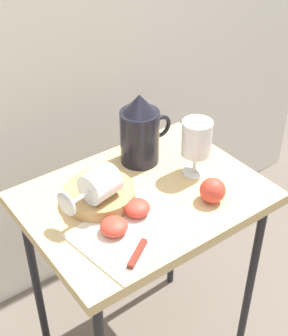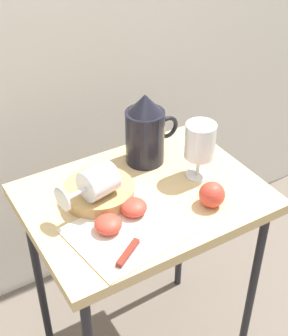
# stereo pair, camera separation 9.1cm
# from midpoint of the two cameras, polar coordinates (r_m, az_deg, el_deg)

# --- Properties ---
(table) EXTENTS (0.59, 0.44, 0.67)m
(table) POSITION_cam_midpoint_polar(r_m,az_deg,el_deg) (1.28, 2.05, -5.42)
(table) COLOR tan
(table) RESTS_ON ground_plane
(linen_napkin) EXTENTS (0.28, 0.24, 0.00)m
(linen_napkin) POSITION_cam_midpoint_polar(r_m,az_deg,el_deg) (1.13, 0.38, -7.44)
(linen_napkin) COLOR silver
(linen_napkin) RESTS_ON table
(basket_tray) EXTENTS (0.18, 0.18, 0.03)m
(basket_tray) POSITION_cam_midpoint_polar(r_m,az_deg,el_deg) (1.21, -3.15, -2.89)
(basket_tray) COLOR tan
(basket_tray) RESTS_ON table
(pitcher) EXTENTS (0.16, 0.11, 0.20)m
(pitcher) POSITION_cam_midpoint_polar(r_m,az_deg,el_deg) (1.31, 2.16, 3.85)
(pitcher) COLOR black
(pitcher) RESTS_ON table
(wine_glass_upright) EXTENTS (0.08, 0.08, 0.16)m
(wine_glass_upright) POSITION_cam_midpoint_polar(r_m,az_deg,el_deg) (1.25, 8.64, 2.78)
(wine_glass_upright) COLOR silver
(wine_glass_upright) RESTS_ON table
(wine_glass_tipped_near) EXTENTS (0.15, 0.10, 0.08)m
(wine_glass_tipped_near) POSITION_cam_midpoint_polar(r_m,az_deg,el_deg) (1.15, -3.27, -1.72)
(wine_glass_tipped_near) COLOR silver
(wine_glass_tipped_near) RESTS_ON basket_tray
(apple_half_left) EXTENTS (0.06, 0.06, 0.04)m
(apple_half_left) POSITION_cam_midpoint_polar(r_m,az_deg,el_deg) (1.11, -1.87, -6.67)
(apple_half_left) COLOR #CC3D2D
(apple_half_left) RESTS_ON linen_napkin
(apple_half_right) EXTENTS (0.06, 0.06, 0.04)m
(apple_half_right) POSITION_cam_midpoint_polar(r_m,az_deg,el_deg) (1.16, 1.05, -4.67)
(apple_half_right) COLOR #CC3D2D
(apple_half_right) RESTS_ON linen_napkin
(apple_whole) EXTENTS (0.06, 0.06, 0.06)m
(apple_whole) POSITION_cam_midpoint_polar(r_m,az_deg,el_deg) (1.20, 10.12, -3.13)
(apple_whole) COLOR #CC3D2D
(apple_whole) RESTS_ON table
(knife) EXTENTS (0.19, 0.13, 0.01)m
(knife) POSITION_cam_midpoint_polar(r_m,az_deg,el_deg) (1.09, 1.38, -8.85)
(knife) COLOR silver
(knife) RESTS_ON linen_napkin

